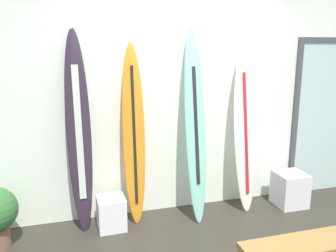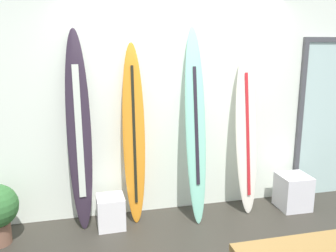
% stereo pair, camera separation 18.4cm
% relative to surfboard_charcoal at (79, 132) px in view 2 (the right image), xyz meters
% --- Properties ---
extents(wall_back, '(7.20, 0.20, 2.80)m').
position_rel_surfboard_charcoal_xyz_m(wall_back, '(1.16, 0.28, 0.32)').
color(wall_back, white).
rests_on(wall_back, ground).
extents(surfboard_charcoal, '(0.27, 0.32, 2.16)m').
position_rel_surfboard_charcoal_xyz_m(surfboard_charcoal, '(0.00, 0.00, 0.00)').
color(surfboard_charcoal, '#2D2230').
rests_on(surfboard_charcoal, ground).
extents(surfboard_sunset, '(0.26, 0.29, 2.01)m').
position_rel_surfboard_charcoal_xyz_m(surfboard_sunset, '(0.59, 0.00, -0.07)').
color(surfboard_sunset, orange).
rests_on(surfboard_sunset, ground).
extents(surfboard_seafoam, '(0.26, 0.51, 2.19)m').
position_rel_surfboard_charcoal_xyz_m(surfboard_seafoam, '(1.27, -0.08, 0.02)').
color(surfboard_seafoam, '#81CEB2').
rests_on(surfboard_seafoam, ground).
extents(surfboard_ivory, '(0.28, 0.37, 1.90)m').
position_rel_surfboard_charcoal_xyz_m(surfboard_ivory, '(1.92, -0.04, -0.13)').
color(surfboard_ivory, silver).
rests_on(surfboard_ivory, ground).
extents(display_block_left, '(0.37, 0.37, 0.43)m').
position_rel_surfboard_charcoal_xyz_m(display_block_left, '(2.53, -0.17, -0.87)').
color(display_block_left, silver).
rests_on(display_block_left, ground).
extents(display_block_center, '(0.30, 0.30, 0.36)m').
position_rel_surfboard_charcoal_xyz_m(display_block_center, '(0.29, -0.13, -0.90)').
color(display_block_center, white).
rests_on(display_block_center, ground).
extents(glass_door, '(1.11, 0.06, 2.08)m').
position_rel_surfboard_charcoal_xyz_m(glass_door, '(3.28, 0.16, -0.01)').
color(glass_door, silver).
rests_on(glass_door, ground).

